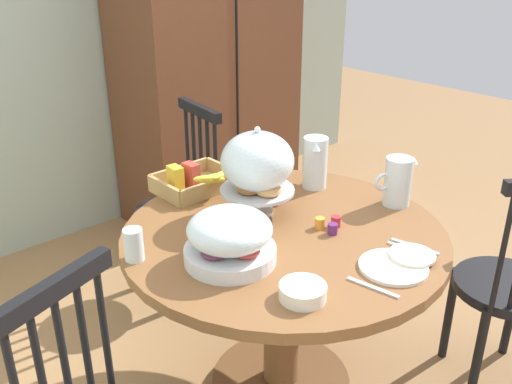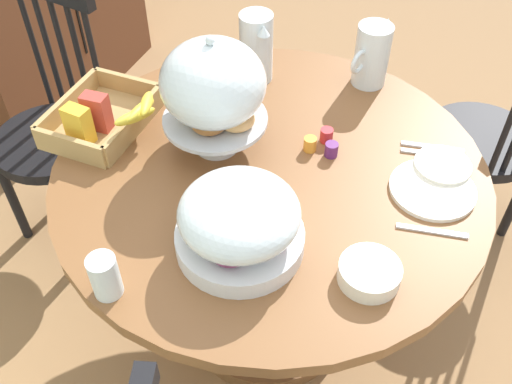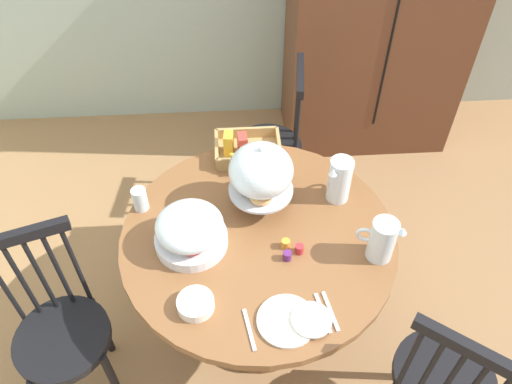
{
  "view_description": "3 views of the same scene",
  "coord_description": "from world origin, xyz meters",
  "px_view_note": "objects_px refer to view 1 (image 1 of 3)",
  "views": [
    {
      "loc": [
        -1.41,
        -1.3,
        1.7
      ],
      "look_at": [
        -0.13,
        0.11,
        0.84
      ],
      "focal_mm": 39.57,
      "sensor_mm": 36.0,
      "label": 1
    },
    {
      "loc": [
        -1.2,
        -0.44,
        1.81
      ],
      "look_at": [
        -0.23,
        -0.04,
        0.74
      ],
      "focal_mm": 41.1,
      "sensor_mm": 36.0,
      "label": 2
    },
    {
      "loc": [
        -0.23,
        -1.38,
        2.4
      ],
      "look_at": [
        -0.13,
        0.11,
        0.84
      ],
      "focal_mm": 35.5,
      "sensor_mm": 36.0,
      "label": 3
    }
  ],
  "objects_px": {
    "dining_table": "(283,282)",
    "fruit_platter_covered": "(230,238)",
    "milk_pitcher": "(397,184)",
    "orange_juice_pitcher": "(315,165)",
    "cereal_basket": "(195,181)",
    "windsor_chair_facing_door": "(509,289)",
    "cereal_bowl": "(303,292)",
    "pastry_stand_with_dome": "(257,165)",
    "windsor_chair_near_window": "(180,211)",
    "drinking_glass": "(134,245)",
    "china_plate_large": "(393,267)",
    "wooden_armoire": "(208,64)",
    "china_plate_small": "(412,255)"
  },
  "relations": [
    {
      "from": "cereal_bowl",
      "to": "drinking_glass",
      "type": "bearing_deg",
      "value": 115.55
    },
    {
      "from": "dining_table",
      "to": "drinking_glass",
      "type": "height_order",
      "value": "drinking_glass"
    },
    {
      "from": "fruit_platter_covered",
      "to": "windsor_chair_near_window",
      "type": "bearing_deg",
      "value": 65.28
    },
    {
      "from": "china_plate_large",
      "to": "cereal_bowl",
      "type": "distance_m",
      "value": 0.34
    },
    {
      "from": "pastry_stand_with_dome",
      "to": "cereal_basket",
      "type": "bearing_deg",
      "value": 99.19
    },
    {
      "from": "dining_table",
      "to": "windsor_chair_near_window",
      "type": "distance_m",
      "value": 0.89
    },
    {
      "from": "drinking_glass",
      "to": "china_plate_large",
      "type": "bearing_deg",
      "value": -45.99
    },
    {
      "from": "milk_pitcher",
      "to": "china_plate_large",
      "type": "relative_size",
      "value": 0.88
    },
    {
      "from": "dining_table",
      "to": "windsor_chair_near_window",
      "type": "xyz_separation_m",
      "value": [
        0.14,
        0.87,
        -0.07
      ]
    },
    {
      "from": "dining_table",
      "to": "drinking_glass",
      "type": "distance_m",
      "value": 0.6
    },
    {
      "from": "pastry_stand_with_dome",
      "to": "cereal_basket",
      "type": "distance_m",
      "value": 0.36
    },
    {
      "from": "windsor_chair_facing_door",
      "to": "drinking_glass",
      "type": "height_order",
      "value": "windsor_chair_facing_door"
    },
    {
      "from": "dining_table",
      "to": "milk_pitcher",
      "type": "xyz_separation_m",
      "value": [
        0.48,
        -0.14,
        0.31
      ]
    },
    {
      "from": "windsor_chair_near_window",
      "to": "drinking_glass",
      "type": "height_order",
      "value": "windsor_chair_near_window"
    },
    {
      "from": "windsor_chair_near_window",
      "to": "fruit_platter_covered",
      "type": "bearing_deg",
      "value": -114.72
    },
    {
      "from": "dining_table",
      "to": "milk_pitcher",
      "type": "height_order",
      "value": "milk_pitcher"
    },
    {
      "from": "cereal_basket",
      "to": "cereal_bowl",
      "type": "xyz_separation_m",
      "value": [
        -0.23,
        -0.83,
        -0.02
      ]
    },
    {
      "from": "fruit_platter_covered",
      "to": "drinking_glass",
      "type": "xyz_separation_m",
      "value": [
        -0.23,
        0.22,
        -0.03
      ]
    },
    {
      "from": "china_plate_large",
      "to": "cereal_bowl",
      "type": "bearing_deg",
      "value": 166.21
    },
    {
      "from": "wooden_armoire",
      "to": "china_plate_large",
      "type": "bearing_deg",
      "value": -111.72
    },
    {
      "from": "fruit_platter_covered",
      "to": "cereal_basket",
      "type": "height_order",
      "value": "fruit_platter_covered"
    },
    {
      "from": "wooden_armoire",
      "to": "fruit_platter_covered",
      "type": "height_order",
      "value": "wooden_armoire"
    },
    {
      "from": "windsor_chair_near_window",
      "to": "china_plate_large",
      "type": "distance_m",
      "value": 1.32
    },
    {
      "from": "orange_juice_pitcher",
      "to": "china_plate_small",
      "type": "relative_size",
      "value": 1.45
    },
    {
      "from": "cereal_basket",
      "to": "orange_juice_pitcher",
      "type": "bearing_deg",
      "value": -36.91
    },
    {
      "from": "dining_table",
      "to": "orange_juice_pitcher",
      "type": "height_order",
      "value": "orange_juice_pitcher"
    },
    {
      "from": "pastry_stand_with_dome",
      "to": "milk_pitcher",
      "type": "xyz_separation_m",
      "value": [
        0.46,
        -0.31,
        -0.11
      ]
    },
    {
      "from": "windsor_chair_facing_door",
      "to": "cereal_bowl",
      "type": "distance_m",
      "value": 1.02
    },
    {
      "from": "fruit_platter_covered",
      "to": "china_plate_small",
      "type": "xyz_separation_m",
      "value": [
        0.44,
        -0.39,
        -0.07
      ]
    },
    {
      "from": "dining_table",
      "to": "milk_pitcher",
      "type": "relative_size",
      "value": 6.03
    },
    {
      "from": "milk_pitcher",
      "to": "orange_juice_pitcher",
      "type": "bearing_deg",
      "value": 108.27
    },
    {
      "from": "china_plate_small",
      "to": "milk_pitcher",
      "type": "bearing_deg",
      "value": 42.25
    },
    {
      "from": "china_plate_small",
      "to": "drinking_glass",
      "type": "bearing_deg",
      "value": 137.74
    },
    {
      "from": "windsor_chair_facing_door",
      "to": "cereal_bowl",
      "type": "xyz_separation_m",
      "value": [
        -0.94,
        0.22,
        0.31
      ]
    },
    {
      "from": "fruit_platter_covered",
      "to": "china_plate_large",
      "type": "distance_m",
      "value": 0.53
    },
    {
      "from": "pastry_stand_with_dome",
      "to": "orange_juice_pitcher",
      "type": "relative_size",
      "value": 1.59
    },
    {
      "from": "windsor_chair_facing_door",
      "to": "milk_pitcher",
      "type": "distance_m",
      "value": 0.6
    },
    {
      "from": "dining_table",
      "to": "fruit_platter_covered",
      "type": "bearing_deg",
      "value": -173.28
    },
    {
      "from": "wooden_armoire",
      "to": "dining_table",
      "type": "distance_m",
      "value": 1.82
    },
    {
      "from": "wooden_armoire",
      "to": "orange_juice_pitcher",
      "type": "bearing_deg",
      "value": -109.84
    },
    {
      "from": "fruit_platter_covered",
      "to": "china_plate_small",
      "type": "distance_m",
      "value": 0.6
    },
    {
      "from": "cereal_basket",
      "to": "china_plate_large",
      "type": "distance_m",
      "value": 0.91
    },
    {
      "from": "china_plate_large",
      "to": "china_plate_small",
      "type": "height_order",
      "value": "china_plate_small"
    },
    {
      "from": "cereal_basket",
      "to": "dining_table",
      "type": "bearing_deg",
      "value": -86.46
    },
    {
      "from": "dining_table",
      "to": "windsor_chair_facing_door",
      "type": "bearing_deg",
      "value": -39.0
    },
    {
      "from": "cereal_bowl",
      "to": "china_plate_large",
      "type": "bearing_deg",
      "value": -13.79
    },
    {
      "from": "dining_table",
      "to": "cereal_bowl",
      "type": "height_order",
      "value": "cereal_bowl"
    },
    {
      "from": "fruit_platter_covered",
      "to": "china_plate_large",
      "type": "relative_size",
      "value": 1.36
    },
    {
      "from": "fruit_platter_covered",
      "to": "china_plate_large",
      "type": "bearing_deg",
      "value": -47.35
    },
    {
      "from": "windsor_chair_near_window",
      "to": "china_plate_small",
      "type": "bearing_deg",
      "value": -88.84
    }
  ]
}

